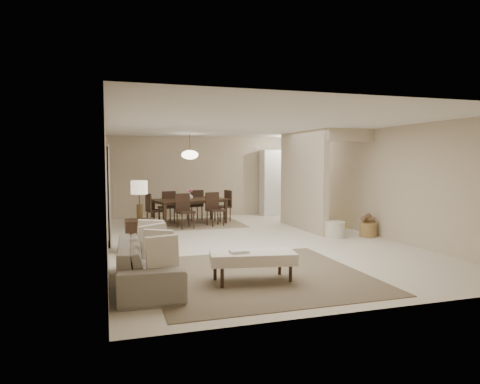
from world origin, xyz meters
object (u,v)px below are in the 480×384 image
object	(u,v)px
side_table	(140,235)
round_pouf	(335,230)
ottoman_bench	(253,258)
pantry_cabinet	(279,183)
sofa	(149,263)
wicker_basket	(368,230)
dining_table	(190,212)

from	to	relation	value
side_table	round_pouf	distance (m)	4.39
ottoman_bench	round_pouf	size ratio (longest dim) A/B	2.81
pantry_cabinet	sofa	distance (m)	8.36
pantry_cabinet	wicker_basket	size ratio (longest dim) A/B	5.50
pantry_cabinet	ottoman_bench	size ratio (longest dim) A/B	1.61
ottoman_bench	dining_table	bearing A→B (deg)	98.44
sofa	round_pouf	size ratio (longest dim) A/B	4.57
side_table	sofa	bearing A→B (deg)	-91.20
dining_table	sofa	bearing A→B (deg)	-119.52
ottoman_bench	dining_table	distance (m)	5.86
pantry_cabinet	dining_table	xyz separation A→B (m)	(-3.16, -1.24, -0.70)
side_table	ottoman_bench	bearing A→B (deg)	-62.33
side_table	wicker_basket	xyz separation A→B (m)	(5.15, 0.01, -0.14)
pantry_cabinet	round_pouf	world-z (taller)	pantry_cabinet
sofa	dining_table	xyz separation A→B (m)	(1.64, 5.56, 0.04)
pantry_cabinet	wicker_basket	world-z (taller)	pantry_cabinet
side_table	dining_table	xyz separation A→B (m)	(1.59, 3.18, 0.04)
sofa	side_table	size ratio (longest dim) A/B	3.48
side_table	pantry_cabinet	bearing A→B (deg)	42.98
ottoman_bench	round_pouf	bearing A→B (deg)	54.03
pantry_cabinet	sofa	world-z (taller)	pantry_cabinet
ottoman_bench	pantry_cabinet	bearing A→B (deg)	75.04
wicker_basket	ottoman_bench	bearing A→B (deg)	-144.36
sofa	wicker_basket	distance (m)	5.72
pantry_cabinet	side_table	world-z (taller)	pantry_cabinet
sofa	side_table	distance (m)	2.38
pantry_cabinet	ottoman_bench	bearing A→B (deg)	-115.22
ottoman_bench	round_pouf	world-z (taller)	ottoman_bench
round_pouf	wicker_basket	bearing A→B (deg)	-12.32
side_table	dining_table	world-z (taller)	dining_table
pantry_cabinet	dining_table	world-z (taller)	pantry_cabinet
ottoman_bench	wicker_basket	size ratio (longest dim) A/B	3.42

